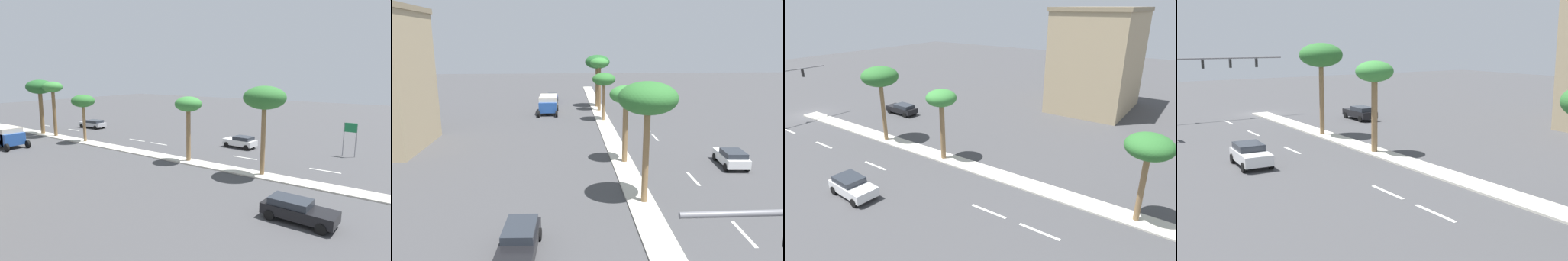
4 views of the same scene
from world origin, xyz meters
The scene contains 18 objects.
ground_plane centered at (0.00, 29.03, 0.00)m, with size 160.00×160.00×0.00m, color #424244.
median_curb centered at (0.00, 37.32, 0.06)m, with size 1.80×74.64×0.12m, color beige.
lane_stripe_trailing centered at (4.78, 11.13, 0.01)m, with size 0.20×2.80×0.01m, color silver.
lane_stripe_outboard centered at (4.78, 19.28, 0.01)m, with size 0.20×2.80×0.01m, color silver.
lane_stripe_mid centered at (4.78, 31.47, 0.01)m, with size 0.20×2.80×0.01m, color silver.
lane_stripe_center centered at (4.78, 35.33, 0.01)m, with size 0.20×2.80×0.01m, color silver.
lane_stripe_near centered at (4.78, 49.35, 0.01)m, with size 0.20×2.80×0.01m, color silver.
lane_stripe_front centered at (4.78, 57.62, 0.01)m, with size 0.20×2.80×0.01m, color silver.
palm_tree_far centered at (0.18, 15.31, 6.68)m, with size 3.63×3.63×7.69m.
palm_tree_leading centered at (0.17, 23.32, 5.59)m, with size 2.71×2.71×6.48m.
palm_tree_trailing centered at (0.07, 40.01, 5.24)m, with size 2.92×2.92×6.05m.
palm_tree_mid centered at (0.10, 46.74, 6.56)m, with size 2.67×2.67×7.61m.
palm_tree_rear centered at (0.10, 50.05, 6.71)m, with size 3.72×3.72×7.84m.
sedan_silver_trailing centered at (7.83, 48.51, 0.73)m, with size 2.23×4.68×1.34m.
sedan_black_outboard centered at (-7.09, 9.83, 0.75)m, with size 1.97×4.44×1.38m.
sedan_blue_front centered at (-7.03, 55.47, 0.72)m, with size 1.91×4.43×1.33m.
sedan_white_mid centered at (8.87, 21.96, 0.76)m, with size 2.15×4.00×1.41m.
box_truck centered at (-7.23, 45.45, 1.35)m, with size 2.71×5.85×2.44m.
Camera 2 is at (-4.74, -6.36, 10.23)m, focal length 33.93 mm.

